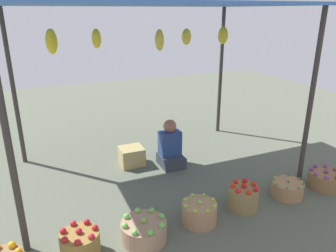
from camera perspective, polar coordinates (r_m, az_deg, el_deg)
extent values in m
plane|color=#595D4D|center=(5.23, -2.53, -7.83)|extent=(14.00, 14.00, 0.00)
cylinder|color=#38332D|center=(3.41, -26.35, -2.71)|extent=(0.07, 0.07, 2.48)
cylinder|color=#38332D|center=(4.87, 23.86, 4.01)|extent=(0.07, 0.07, 2.48)
cylinder|color=#38332D|center=(5.64, -25.57, 5.73)|extent=(0.07, 0.07, 2.48)
cylinder|color=#38332D|center=(6.63, 9.27, 9.25)|extent=(0.07, 0.07, 2.48)
cube|color=#3F6FBB|center=(4.63, -3.02, 20.68)|extent=(4.08, 2.63, 0.04)
ellipsoid|color=yellow|center=(4.54, -19.85, 13.83)|extent=(0.15, 0.15, 0.32)
ellipsoid|color=yellow|center=(4.81, -12.51, 14.79)|extent=(0.13, 0.13, 0.27)
ellipsoid|color=gold|center=(4.48, -1.51, 14.90)|extent=(0.12, 0.12, 0.28)
ellipsoid|color=yellow|center=(5.04, 3.26, 15.41)|extent=(0.14, 0.14, 0.24)
ellipsoid|color=yellow|center=(5.36, 9.67, 15.44)|extent=(0.16, 0.16, 0.27)
cube|color=#333A45|center=(5.34, 0.53, -6.08)|extent=(0.36, 0.44, 0.18)
cube|color=navy|center=(5.27, 0.32, -3.02)|extent=(0.34, 0.22, 0.40)
sphere|color=#955B48|center=(5.16, 0.33, -0.01)|extent=(0.21, 0.21, 0.21)
sphere|color=orange|center=(3.61, -24.85, -19.45)|extent=(0.08, 0.08, 0.08)
sphere|color=orange|center=(3.71, -25.81, -18.36)|extent=(0.08, 0.08, 0.08)
cylinder|color=olive|center=(3.69, -15.20, -19.42)|extent=(0.41, 0.41, 0.27)
sphere|color=#AE1C24|center=(3.59, -15.44, -17.43)|extent=(0.07, 0.07, 0.07)
sphere|color=#B21F20|center=(3.61, -12.75, -17.08)|extent=(0.07, 0.07, 0.07)
sphere|color=#AC1522|center=(3.70, -14.12, -16.11)|extent=(0.07, 0.07, 0.07)
sphere|color=#B5232C|center=(3.72, -16.38, -16.18)|extent=(0.07, 0.07, 0.07)
sphere|color=#B4141B|center=(3.64, -17.99, -17.22)|extent=(0.07, 0.07, 0.07)
sphere|color=#AD2124|center=(3.53, -17.73, -18.55)|extent=(0.07, 0.07, 0.07)
sphere|color=red|center=(3.46, -15.64, -19.14)|extent=(0.07, 0.07, 0.07)
sphere|color=red|center=(3.50, -13.37, -18.45)|extent=(0.07, 0.07, 0.07)
cylinder|color=#A17C60|center=(3.78, -4.27, -17.94)|extent=(0.51, 0.51, 0.22)
sphere|color=#70AB41|center=(3.70, -4.32, -16.26)|extent=(0.07, 0.07, 0.07)
sphere|color=#66B24F|center=(3.76, -1.10, -15.62)|extent=(0.07, 0.07, 0.07)
sphere|color=#67B350|center=(3.86, -2.88, -14.62)|extent=(0.07, 0.07, 0.07)
sphere|color=#72B74D|center=(3.87, -5.39, -14.59)|extent=(0.07, 0.07, 0.07)
sphere|color=#61B746|center=(3.79, -7.36, -15.54)|extent=(0.07, 0.07, 0.07)
sphere|color=#73B44E|center=(3.66, -7.65, -17.03)|extent=(0.07, 0.07, 0.07)
sphere|color=#67B74A|center=(3.55, -5.92, -18.21)|extent=(0.07, 0.07, 0.07)
sphere|color=#64B648|center=(3.54, -3.12, -18.25)|extent=(0.07, 0.07, 0.07)
sphere|color=#66B749|center=(3.63, -1.12, -17.13)|extent=(0.07, 0.07, 0.07)
cylinder|color=#A47D56|center=(4.03, 5.53, -14.99)|extent=(0.42, 0.42, 0.26)
sphere|color=#84C940|center=(3.95, 5.60, -13.25)|extent=(0.04, 0.04, 0.04)
sphere|color=#94C539|center=(4.03, 7.95, -12.68)|extent=(0.04, 0.04, 0.04)
sphere|color=#93C230|center=(4.10, 6.35, -11.98)|extent=(0.04, 0.04, 0.04)
sphere|color=#86C338|center=(4.09, 4.35, -12.03)|extent=(0.04, 0.04, 0.04)
sphere|color=#82C63B|center=(4.00, 3.01, -12.81)|extent=(0.04, 0.04, 0.04)
sphere|color=#87C13C|center=(3.88, 3.14, -13.92)|extent=(0.04, 0.04, 0.04)
sphere|color=#91C137|center=(3.81, 4.78, -14.72)|extent=(0.04, 0.04, 0.04)
sphere|color=#8FC337|center=(3.82, 6.95, -14.66)|extent=(0.04, 0.04, 0.04)
sphere|color=#8CCF3E|center=(3.92, 8.25, -13.78)|extent=(0.04, 0.04, 0.04)
cylinder|color=olive|center=(4.36, 13.09, -12.21)|extent=(0.38, 0.38, 0.30)
sphere|color=red|center=(4.27, 13.28, -10.20)|extent=(0.07, 0.07, 0.07)
sphere|color=red|center=(4.36, 14.88, -9.82)|extent=(0.07, 0.07, 0.07)
sphere|color=red|center=(4.41, 13.37, -9.33)|extent=(0.07, 0.07, 0.07)
sphere|color=red|center=(4.36, 11.79, -9.54)|extent=(0.07, 0.07, 0.07)
sphere|color=red|center=(4.25, 11.26, -10.31)|extent=(0.07, 0.07, 0.07)
sphere|color=red|center=(4.16, 12.27, -11.10)|extent=(0.07, 0.07, 0.07)
sphere|color=red|center=(4.16, 14.08, -11.27)|extent=(0.07, 0.07, 0.07)
sphere|color=red|center=(4.25, 15.24, -10.68)|extent=(0.07, 0.07, 0.07)
cylinder|color=#A1774F|center=(4.81, 20.26, -10.36)|extent=(0.43, 0.43, 0.21)
sphere|color=#428536|center=(4.75, 20.43, -9.10)|extent=(0.04, 0.04, 0.04)
sphere|color=#3A8023|center=(4.88, 22.10, -8.60)|extent=(0.04, 0.04, 0.04)
sphere|color=#3C7F34|center=(4.93, 20.52, -8.11)|extent=(0.04, 0.04, 0.04)
sphere|color=#3F8F2B|center=(4.88, 18.89, -8.20)|extent=(0.04, 0.04, 0.04)
sphere|color=#358831|center=(4.76, 18.09, -8.84)|extent=(0.04, 0.04, 0.04)
sphere|color=#3B8C28|center=(4.63, 18.65, -9.70)|extent=(0.04, 0.04, 0.04)
sphere|color=#378523|center=(4.59, 20.31, -10.25)|extent=(0.04, 0.04, 0.04)
sphere|color=#30862E|center=(4.64, 22.04, -10.12)|extent=(0.04, 0.04, 0.04)
sphere|color=#37872D|center=(4.76, 22.75, -9.42)|extent=(0.04, 0.04, 0.04)
cylinder|color=olive|center=(5.23, 25.83, -8.54)|extent=(0.45, 0.45, 0.23)
sphere|color=#773D74|center=(5.17, 26.06, -7.17)|extent=(0.06, 0.06, 0.06)
sphere|color=#873B68|center=(5.31, 27.41, -6.77)|extent=(0.06, 0.06, 0.06)
sphere|color=#863A77|center=(5.34, 25.96, -6.36)|extent=(0.06, 0.06, 0.06)
sphere|color=#7E336D|center=(5.28, 24.55, -6.44)|extent=(0.06, 0.06, 0.06)
sphere|color=#7E3679|center=(5.16, 23.97, -6.99)|extent=(0.06, 0.06, 0.06)
sphere|color=#7A4079|center=(5.04, 24.62, -7.71)|extent=(0.06, 0.06, 0.06)
sphere|color=#833C79|center=(5.01, 26.16, -8.16)|extent=(0.06, 0.06, 0.06)
cube|color=tan|center=(5.38, -6.43, -5.30)|extent=(0.38, 0.35, 0.30)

